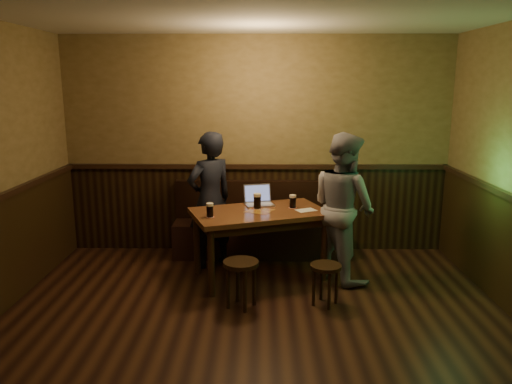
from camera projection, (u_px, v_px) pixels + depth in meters
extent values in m
cube|color=black|center=(254.00, 374.00, 3.88)|extent=(5.00, 6.00, 0.02)
cube|color=olive|center=(257.00, 145.00, 6.52)|extent=(5.00, 0.02, 2.80)
cube|color=black|center=(257.00, 209.00, 6.67)|extent=(4.98, 0.04, 1.10)
cube|color=black|center=(257.00, 167.00, 6.52)|extent=(4.98, 0.06, 0.06)
cube|color=black|center=(260.00, 238.00, 6.48)|extent=(2.20, 0.50, 0.45)
cube|color=black|center=(260.00, 199.00, 6.57)|extent=(2.20, 0.10, 0.50)
cube|color=brown|center=(259.00, 213.00, 5.63)|extent=(1.68, 1.30, 0.05)
cube|color=black|center=(259.00, 220.00, 5.64)|extent=(1.51, 1.13, 0.08)
cube|color=maroon|center=(259.00, 211.00, 5.62)|extent=(0.36, 0.36, 0.00)
cylinder|color=black|center=(211.00, 263.00, 5.19)|extent=(0.07, 0.07, 0.74)
cylinder|color=black|center=(197.00, 244.00, 5.81)|extent=(0.07, 0.07, 0.74)
cylinder|color=black|center=(324.00, 249.00, 5.61)|extent=(0.07, 0.07, 0.74)
cylinder|color=black|center=(299.00, 233.00, 6.23)|extent=(0.07, 0.07, 0.74)
cylinder|color=black|center=(241.00, 263.00, 4.92)|extent=(0.45, 0.45, 0.04)
cylinder|color=black|center=(254.00, 283.00, 5.01)|extent=(0.04, 0.04, 0.46)
cylinder|color=black|center=(238.00, 280.00, 5.10)|extent=(0.04, 0.04, 0.46)
cylinder|color=black|center=(228.00, 287.00, 4.93)|extent=(0.04, 0.04, 0.46)
cylinder|color=black|center=(245.00, 290.00, 4.84)|extent=(0.04, 0.04, 0.46)
cylinder|color=black|center=(326.00, 266.00, 4.98)|extent=(0.37, 0.37, 0.04)
cylinder|color=black|center=(336.00, 285.00, 5.05)|extent=(0.03, 0.03, 0.41)
cylinder|color=black|center=(321.00, 281.00, 5.14)|extent=(0.03, 0.03, 0.41)
cylinder|color=black|center=(314.00, 287.00, 5.00)|extent=(0.03, 0.03, 0.41)
cylinder|color=black|center=(329.00, 290.00, 4.91)|extent=(0.03, 0.03, 0.41)
cylinder|color=maroon|center=(210.00, 217.00, 5.35)|extent=(0.10, 0.10, 0.00)
cylinder|color=silver|center=(210.00, 217.00, 5.35)|extent=(0.09, 0.09, 0.00)
cylinder|color=black|center=(210.00, 211.00, 5.34)|extent=(0.07, 0.07, 0.12)
cylinder|color=beige|center=(210.00, 204.00, 5.32)|extent=(0.08, 0.08, 0.03)
cylinder|color=maroon|center=(257.00, 209.00, 5.71)|extent=(0.12, 0.12, 0.00)
cylinder|color=silver|center=(257.00, 208.00, 5.71)|extent=(0.10, 0.10, 0.00)
cylinder|color=black|center=(257.00, 202.00, 5.70)|extent=(0.08, 0.08, 0.14)
cylinder|color=beige|center=(257.00, 195.00, 5.68)|extent=(0.09, 0.09, 0.03)
cylinder|color=maroon|center=(293.00, 208.00, 5.74)|extent=(0.10, 0.10, 0.00)
cylinder|color=silver|center=(293.00, 208.00, 5.74)|extent=(0.09, 0.09, 0.00)
cylinder|color=black|center=(293.00, 202.00, 5.73)|extent=(0.07, 0.07, 0.12)
cylinder|color=beige|center=(293.00, 196.00, 5.71)|extent=(0.08, 0.08, 0.03)
cube|color=silver|center=(260.00, 205.00, 5.87)|extent=(0.37, 0.30, 0.02)
cube|color=#B2B2B7|center=(260.00, 204.00, 5.87)|extent=(0.33, 0.24, 0.00)
cube|color=silver|center=(257.00, 193.00, 5.95)|extent=(0.33, 0.14, 0.21)
cube|color=#5A68A8|center=(257.00, 193.00, 5.94)|extent=(0.30, 0.12, 0.18)
cube|color=silver|center=(306.00, 210.00, 5.64)|extent=(0.26, 0.23, 0.00)
imported|color=black|center=(210.00, 200.00, 6.00)|extent=(0.72, 0.68, 1.65)
imported|color=gray|center=(343.00, 207.00, 5.60)|extent=(0.96, 1.03, 1.68)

